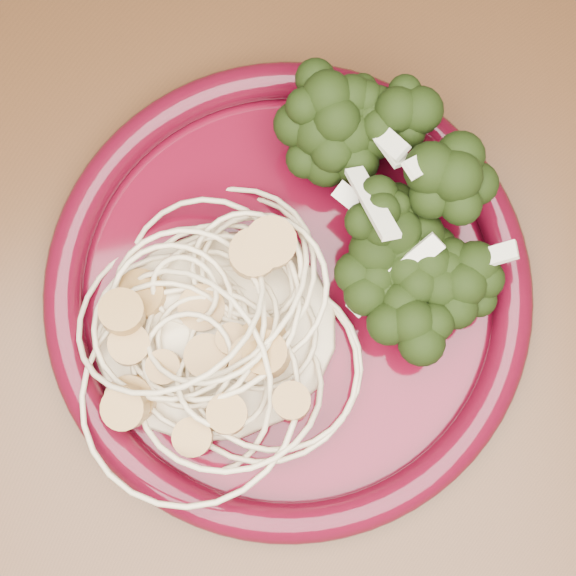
# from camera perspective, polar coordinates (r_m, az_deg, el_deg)

# --- Properties ---
(dining_table) EXTENTS (1.20, 0.80, 0.75)m
(dining_table) POSITION_cam_1_polar(r_m,az_deg,el_deg) (0.60, 0.25, 3.45)
(dining_table) COLOR #472814
(dining_table) RESTS_ON ground
(dinner_plate) EXTENTS (0.37, 0.37, 0.02)m
(dinner_plate) POSITION_cam_1_polar(r_m,az_deg,el_deg) (0.48, -0.00, -0.21)
(dinner_plate) COLOR #450512
(dinner_plate) RESTS_ON dining_table
(spaghetti_pile) EXTENTS (0.18, 0.17, 0.03)m
(spaghetti_pile) POSITION_cam_1_polar(r_m,az_deg,el_deg) (0.46, -5.22, -3.13)
(spaghetti_pile) COLOR beige
(spaghetti_pile) RESTS_ON dinner_plate
(scallop_cluster) EXTENTS (0.18, 0.18, 0.05)m
(scallop_cluster) POSITION_cam_1_polar(r_m,az_deg,el_deg) (0.43, -5.69, -2.41)
(scallop_cluster) COLOR #AA8043
(scallop_cluster) RESTS_ON spaghetti_pile
(broccoli_pile) EXTENTS (0.15, 0.20, 0.06)m
(broccoli_pile) POSITION_cam_1_polar(r_m,az_deg,el_deg) (0.46, 6.40, 4.28)
(broccoli_pile) COLOR black
(broccoli_pile) RESTS_ON dinner_plate
(onion_garnish) EXTENTS (0.11, 0.13, 0.06)m
(onion_garnish) POSITION_cam_1_polar(r_m,az_deg,el_deg) (0.43, 6.93, 5.53)
(onion_garnish) COLOR beige
(onion_garnish) RESTS_ON broccoli_pile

